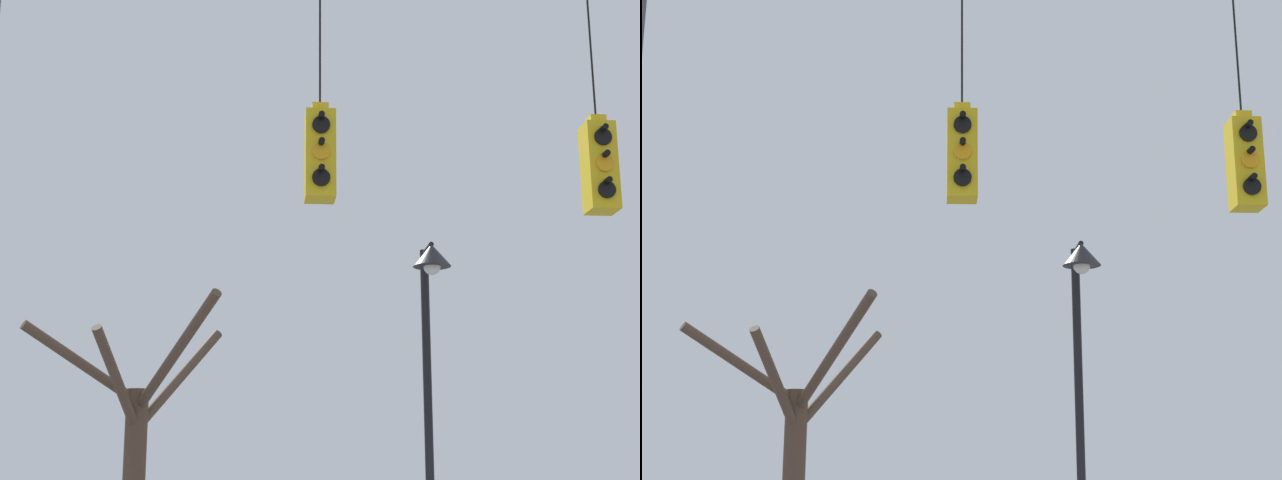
# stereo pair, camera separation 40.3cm
# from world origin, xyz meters

# --- Properties ---
(traffic_light_near_left_pole) EXTENTS (0.34, 0.58, 2.90)m
(traffic_light_near_left_pole) POSITION_xyz_m (-1.38, 0.30, 5.18)
(traffic_light_near_left_pole) COLOR yellow
(traffic_light_over_intersection) EXTENTS (0.34, 0.58, 3.00)m
(traffic_light_over_intersection) POSITION_xyz_m (1.85, 0.30, 5.12)
(traffic_light_over_intersection) COLOR yellow
(street_lamp) EXTENTS (0.53, 0.90, 4.81)m
(street_lamp) POSITION_xyz_m (0.34, 3.01, 3.72)
(street_lamp) COLOR black
(street_lamp) RESTS_ON ground_plane
(bare_tree) EXTENTS (3.60, 3.64, 4.78)m
(bare_tree) POSITION_xyz_m (-4.15, 8.18, 2.42)
(bare_tree) COLOR brown
(bare_tree) RESTS_ON ground_plane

